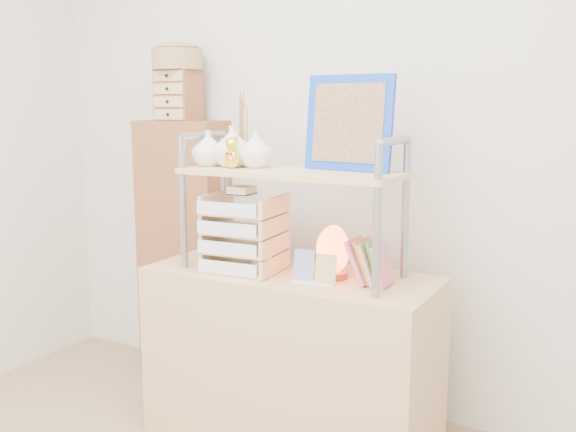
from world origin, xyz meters
name	(u,v)px	position (x,y,z in m)	size (l,w,h in m)	color
room_shell	(150,8)	(0.00, 0.39, 1.69)	(3.42, 3.41, 2.61)	silver
desk	(291,359)	(0.00, 1.20, 0.38)	(1.20, 0.50, 0.75)	tan
cabinet	(185,250)	(-0.84, 1.57, 0.68)	(0.45, 0.24, 1.35)	brown
hutch	(275,163)	(-0.08, 1.21, 1.19)	(0.91, 0.34, 0.80)	gray
letter_tray	(243,237)	(-0.19, 1.14, 0.89)	(0.31, 0.30, 0.35)	tan
salt_lamp	(333,251)	(0.18, 1.21, 0.86)	(0.14, 0.13, 0.21)	brown
desk_clock	(261,261)	(-0.08, 1.10, 0.81)	(0.09, 0.06, 0.12)	tan
postcard_stand	(314,274)	(0.15, 1.11, 0.79)	(0.18, 0.07, 0.13)	white
drawer_chest	(178,95)	(-0.84, 1.55, 1.48)	(0.20, 0.16, 0.25)	brown
woven_basket	(177,60)	(-0.84, 1.55, 1.65)	(0.25, 0.25, 0.10)	olive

